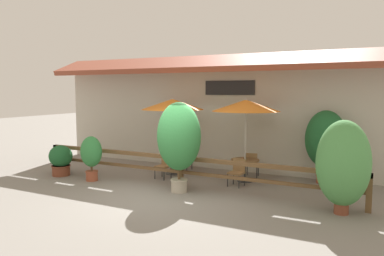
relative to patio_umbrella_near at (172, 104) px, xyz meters
name	(u,v)px	position (x,y,z in m)	size (l,w,h in m)	color
ground_plane	(162,196)	(1.12, -2.52, -2.43)	(60.00, 60.00, 0.00)	gray
building_facade	(220,111)	(1.12, 1.58, -0.27)	(14.28, 1.49, 4.23)	#BCB7A8
patio_railing	(180,165)	(1.12, -1.47, -1.74)	(10.40, 0.14, 0.95)	brown
patio_umbrella_near	(172,104)	(0.00, 0.00, 0.00)	(2.16, 2.16, 2.65)	#B7B2A8
dining_table_near	(173,158)	(0.00, 0.00, -1.86)	(0.91, 0.91, 0.71)	brown
chair_near_streetside	(164,165)	(0.07, -0.70, -1.97)	(0.47, 0.47, 0.84)	olive
chair_near_wallside	(184,158)	(0.06, 0.70, -1.97)	(0.44, 0.44, 0.84)	olive
patio_umbrella_middle	(246,106)	(2.60, 0.12, 0.00)	(2.16, 2.16, 2.65)	#B7B2A8
dining_table_middle	(245,164)	(2.60, 0.12, -1.86)	(0.91, 0.91, 0.71)	brown
chair_middle_streetside	(237,171)	(2.57, -0.53, -1.97)	(0.46, 0.46, 0.84)	olive
chair_middle_wallside	(252,164)	(2.61, 0.77, -1.97)	(0.48, 0.48, 0.84)	olive
potted_plant_small_flowering	(61,159)	(-3.30, -1.95, -1.87)	(0.83, 0.74, 1.04)	brown
potted_plant_broad_leaf	(91,154)	(-1.84, -2.05, -1.56)	(0.71, 0.64, 1.45)	#9E4C33
potted_plant_corner_fern	(179,138)	(1.32, -1.94, -0.86)	(1.28, 1.15, 2.59)	#B7AD99
potted_plant_tall_tropical	(343,164)	(5.68, -1.88, -1.23)	(1.24, 1.11, 2.23)	brown
potted_plant_entrance_palm	(326,140)	(4.90, 1.03, -1.07)	(1.25, 1.12, 2.30)	#9E4C33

